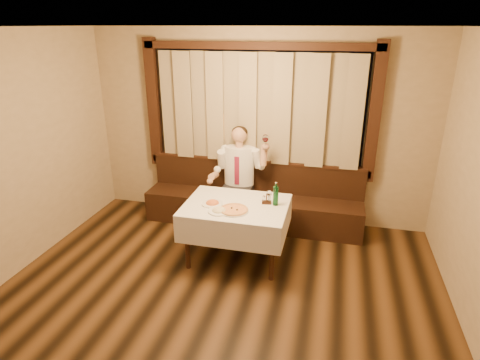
% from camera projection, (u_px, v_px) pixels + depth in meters
% --- Properties ---
extents(room, '(5.01, 6.01, 2.81)m').
position_uv_depth(room, '(218.00, 166.00, 4.00)').
color(room, black).
rests_on(room, ground).
extents(banquette, '(3.20, 0.61, 0.94)m').
position_uv_depth(banquette, '(253.00, 203.00, 6.01)').
color(banquette, black).
rests_on(banquette, ground).
extents(dining_table, '(1.27, 0.97, 0.76)m').
position_uv_depth(dining_table, '(236.00, 212.00, 4.96)').
color(dining_table, black).
rests_on(dining_table, ground).
extents(pizza, '(0.36, 0.36, 0.04)m').
position_uv_depth(pizza, '(234.00, 210.00, 4.74)').
color(pizza, white).
rests_on(pizza, dining_table).
extents(pasta_red, '(0.26, 0.26, 0.09)m').
position_uv_depth(pasta_red, '(212.00, 202.00, 4.91)').
color(pasta_red, white).
rests_on(pasta_red, dining_table).
extents(pasta_cream, '(0.27, 0.27, 0.09)m').
position_uv_depth(pasta_cream, '(219.00, 209.00, 4.71)').
color(pasta_cream, white).
rests_on(pasta_cream, dining_table).
extents(green_bottle, '(0.06, 0.06, 0.30)m').
position_uv_depth(green_bottle, '(276.00, 195.00, 4.86)').
color(green_bottle, '#125626').
rests_on(green_bottle, dining_table).
extents(table_wine_glass, '(0.07, 0.07, 0.17)m').
position_uv_depth(table_wine_glass, '(269.00, 194.00, 4.90)').
color(table_wine_glass, white).
rests_on(table_wine_glass, dining_table).
extents(cruet_caddy, '(0.12, 0.07, 0.12)m').
position_uv_depth(cruet_caddy, '(266.00, 200.00, 4.93)').
color(cruet_caddy, black).
rests_on(cruet_caddy, dining_table).
extents(seated_man, '(0.83, 0.62, 1.48)m').
position_uv_depth(seated_man, '(238.00, 170.00, 5.78)').
color(seated_man, black).
rests_on(seated_man, ground).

